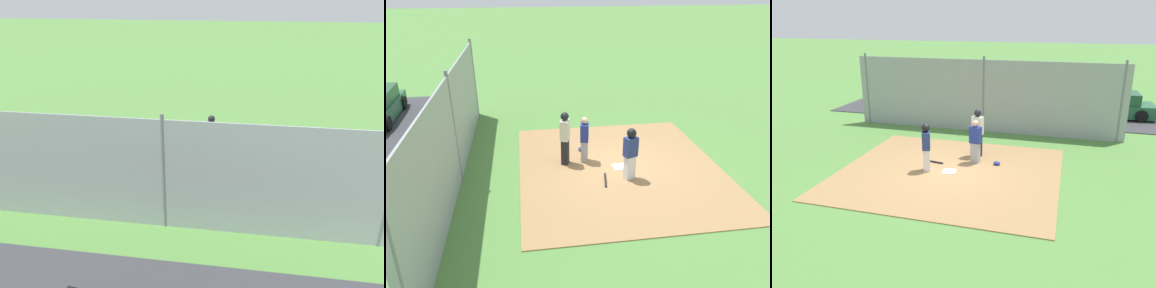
# 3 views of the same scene
# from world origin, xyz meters

# --- Properties ---
(ground_plane) EXTENTS (140.00, 140.00, 0.00)m
(ground_plane) POSITION_xyz_m (0.00, 0.00, 0.00)
(ground_plane) COLOR #51843D
(dirt_infield) EXTENTS (7.20, 6.40, 0.03)m
(dirt_infield) POSITION_xyz_m (0.00, 0.00, 0.01)
(dirt_infield) COLOR #9E774C
(dirt_infield) RESTS_ON ground_plane
(home_plate) EXTENTS (0.49, 0.49, 0.02)m
(home_plate) POSITION_xyz_m (0.00, 0.00, 0.04)
(home_plate) COLOR white
(home_plate) RESTS_ON dirt_infield
(catcher) EXTENTS (0.43, 0.33, 1.54)m
(catcher) POSITION_xyz_m (-0.63, -1.05, 0.82)
(catcher) COLOR #9E9EA3
(catcher) RESTS_ON dirt_infield
(umpire) EXTENTS (0.44, 0.37, 1.77)m
(umpire) POSITION_xyz_m (-0.54, -1.70, 0.96)
(umpire) COLOR black
(umpire) RESTS_ON dirt_infield
(runner) EXTENTS (0.38, 0.45, 1.64)m
(runner) POSITION_xyz_m (0.76, 0.10, 0.96)
(runner) COLOR silver
(runner) RESTS_ON dirt_infield
(baseball_bat) EXTENTS (0.79, 0.20, 0.06)m
(baseball_bat) POSITION_xyz_m (0.81, -0.65, 0.06)
(baseball_bat) COLOR black
(baseball_bat) RESTS_ON dirt_infield
(catcher_mask) EXTENTS (0.24, 0.20, 0.12)m
(catcher_mask) POSITION_xyz_m (-1.41, -1.03, 0.09)
(catcher_mask) COLOR navy
(catcher_mask) RESTS_ON dirt_infield
(backstop_fence) EXTENTS (12.00, 0.10, 3.35)m
(backstop_fence) POSITION_xyz_m (0.00, -4.97, 1.60)
(backstop_fence) COLOR #93999E
(backstop_fence) RESTS_ON ground_plane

